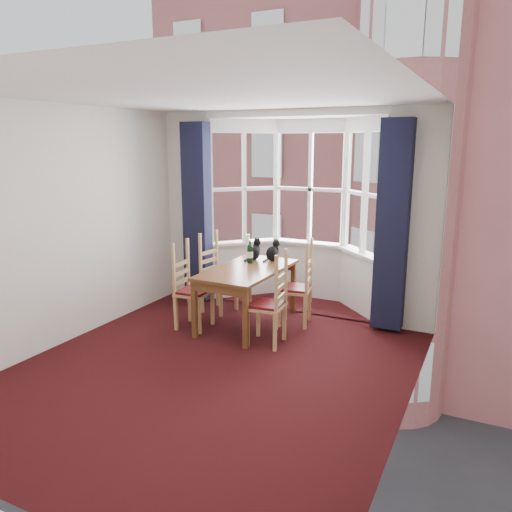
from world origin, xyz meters
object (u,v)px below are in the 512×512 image
Objects in this scene: dining_table at (247,275)px; wine_bottle at (250,253)px; chair_right_near at (274,307)px; cat_left at (254,251)px; chair_left_near at (188,292)px; cat_right at (273,252)px; chair_right_far at (302,290)px; chair_left_far at (214,278)px; candle_tall at (248,238)px.

wine_bottle reaches higher than dining_table.
chair_right_near is 1.25m from cat_left.
cat_left reaches higher than chair_left_near.
chair_left_near is 2.90× the size of wine_bottle.
chair_left_near is (-0.66, -0.41, -0.21)m from dining_table.
chair_right_near is at bearing -65.06° from cat_right.
cat_left is at bearing 169.57° from chair_right_far.
chair_right_near is (1.28, -0.78, 0.00)m from chair_left_far.
wine_bottle is at bearing -131.49° from cat_right.
cat_right is at bearing 14.78° from chair_left_far.
wine_bottle is at bearing -79.66° from cat_left.
wine_bottle is at bearing -176.66° from chair_right_far.
chair_right_far is 2.86× the size of cat_left.
chair_left_near is 0.99m from wine_bottle.
chair_right_far is at bearing 29.25° from chair_left_near.
chair_left_near is at bearing -121.30° from cat_left.
chair_right_far is at bearing 86.39° from chair_right_near.
chair_left_near is 2.94× the size of cat_right.
candle_tall reaches higher than chair_right_near.
chair_left_near is at bearing -129.98° from cat_right.
chair_right_far is at bearing 0.32° from chair_left_far.
wine_bottle reaches higher than chair_right_near.
dining_table is at bearing -153.69° from chair_right_far.
cat_right is at bearing 114.94° from chair_right_near.
cat_left is 0.80m from candle_tall.
dining_table is at bearing -24.11° from chair_left_far.
chair_right_near is at bearing -93.61° from chair_right_far.
candle_tall is (-0.57, 1.13, 0.25)m from dining_table.
dining_table is 0.79m from chair_right_near.
chair_left_far is at bearing -179.68° from chair_right_far.
wine_bottle is (-0.74, -0.04, 0.43)m from chair_right_far.
chair_left_near is 1.00× the size of chair_right_far.
cat_left is (-0.72, 0.93, 0.42)m from chair_right_near.
wine_bottle is (0.56, 0.68, 0.43)m from chair_left_near.
chair_right_near is at bearing -54.13° from candle_tall.
cat_right is at bearing 157.96° from chair_right_far.
chair_left_near is at bearing -87.36° from chair_left_far.
dining_table is 4.90× the size of cat_right.
dining_table is 0.37m from wine_bottle.
chair_right_far is 2.90× the size of wine_bottle.
chair_left_far is at bearing 176.58° from wine_bottle.
wine_bottle is 2.83× the size of candle_tall.
cat_right is 0.34m from wine_bottle.
cat_right reaches higher than chair_left_near.
chair_right_near reaches higher than dining_table.
wine_bottle is 0.98m from candle_tall.
candle_tall is at bearing 116.69° from dining_table.
cat_left is at bearing -56.82° from candle_tall.
cat_right is at bearing -40.97° from candle_tall.
chair_right_far is (0.05, 0.79, 0.00)m from chair_right_near.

